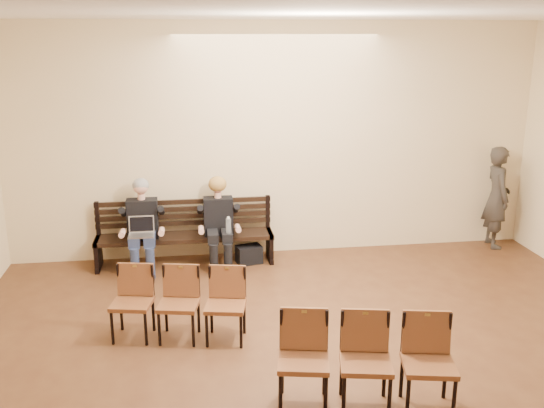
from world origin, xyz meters
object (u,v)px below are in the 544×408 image
Objects in this scene: chair_row_front at (179,305)px; passerby at (498,190)px; chair_row_back at (366,364)px; water_bottle at (229,234)px; seated_man at (143,226)px; seated_woman at (219,226)px; bench at (186,249)px; laptop at (141,236)px; bag at (249,254)px.

passerby is at bearing 37.30° from chair_row_front.
chair_row_front is at bearing 148.81° from chair_row_back.
seated_man is at bearing 167.65° from water_bottle.
chair_row_front is (-0.58, -2.19, -0.20)m from seated_woman.
seated_man reaches higher than chair_row_front.
bench is 2.00× the size of seated_man.
seated_woman is 1.12m from laptop.
seated_man is 0.88× the size of chair_row_front.
seated_man is at bearing 131.77° from chair_row_back.
laptop is at bearing -91.48° from seated_man.
passerby reaches higher than chair_row_front.
passerby reaches higher than water_bottle.
seated_woman is (1.09, 0.00, -0.04)m from seated_man.
water_bottle is 3.60m from chair_row_back.
passerby is 1.18× the size of chair_row_back.
chair_row_front is (0.52, -1.95, -0.17)m from laptop.
laptop is (-0.60, -0.36, 0.35)m from bench.
seated_woman is 0.83× the size of chair_row_front.
seated_man reaches higher than bag.
laptop is (-1.10, -0.24, -0.03)m from seated_woman.
bench is at bearing 30.83° from laptop.
passerby is at bearing 4.64° from laptop.
seated_man is at bearing -179.33° from bag.
chair_row_back is at bearing -59.47° from seated_man.
seated_woman is at bearing -13.57° from bench.
chair_row_back reaches higher than chair_row_front.
laptop is 2.02m from chair_row_front.
seated_woman is (0.50, -0.12, 0.39)m from bench.
laptop is at bearing -167.67° from seated_woman.
bench is 0.78m from laptop.
bench is at bearing 173.77° from bag.
chair_row_back reaches higher than water_bottle.
chair_row_back is at bearing -30.88° from chair_row_front.
seated_man reaches higher than laptop.
laptop is 0.97× the size of bag.
chair_row_back is (0.99, -3.46, -0.13)m from water_bottle.
bench is at bearing 148.08° from water_bottle.
seated_woman is 4.99× the size of water_bottle.
chair_row_front reaches higher than water_bottle.
bag is at bearing 76.82° from chair_row_front.
seated_woman is at bearing -177.65° from bag.
bag is 3.82m from chair_row_back.
bench is 1.64× the size of chair_row_back.
bag is (0.32, 0.28, -0.44)m from water_bottle.
bag is at bearing 98.92° from passerby.
water_bottle is at bearing -1.34° from laptop.
water_bottle is 0.15× the size of chair_row_back.
laptop is at bearing -170.46° from bag.
bench is 0.64m from seated_woman.
passerby is (5.50, 0.22, 0.28)m from seated_man.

